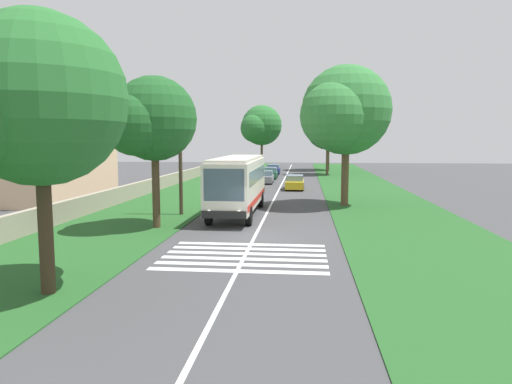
# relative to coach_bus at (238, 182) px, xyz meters

# --- Properties ---
(ground) EXTENTS (160.00, 160.00, 0.00)m
(ground) POSITION_rel_coach_bus_xyz_m (-7.20, -1.80, -2.15)
(ground) COLOR #424244
(grass_verge_left) EXTENTS (120.00, 8.00, 0.04)m
(grass_verge_left) POSITION_rel_coach_bus_xyz_m (7.80, 6.40, -2.13)
(grass_verge_left) COLOR #235623
(grass_verge_left) RESTS_ON ground
(grass_verge_right) EXTENTS (120.00, 8.00, 0.04)m
(grass_verge_right) POSITION_rel_coach_bus_xyz_m (7.80, -10.00, -2.13)
(grass_verge_right) COLOR #235623
(grass_verge_right) RESTS_ON ground
(centre_line) EXTENTS (110.00, 0.16, 0.01)m
(centre_line) POSITION_rel_coach_bus_xyz_m (7.80, -1.80, -2.14)
(centre_line) COLOR silver
(centre_line) RESTS_ON ground
(coach_bus) EXTENTS (11.16, 2.62, 3.73)m
(coach_bus) POSITION_rel_coach_bus_xyz_m (0.00, 0.00, 0.00)
(coach_bus) COLOR silver
(coach_bus) RESTS_ON ground
(zebra_crossing) EXTENTS (4.95, 6.80, 0.01)m
(zebra_crossing) POSITION_rel_coach_bus_xyz_m (-11.00, -1.80, -2.14)
(zebra_crossing) COLOR silver
(zebra_crossing) RESTS_ON ground
(trailing_car_0) EXTENTS (4.30, 1.78, 1.43)m
(trailing_car_0) POSITION_rel_coach_bus_xyz_m (16.15, -3.34, -1.48)
(trailing_car_0) COLOR gold
(trailing_car_0) RESTS_ON ground
(trailing_car_1) EXTENTS (4.30, 1.78, 1.43)m
(trailing_car_1) POSITION_rel_coach_bus_xyz_m (22.53, 0.10, -1.48)
(trailing_car_1) COLOR gray
(trailing_car_1) RESTS_ON ground
(trailing_car_2) EXTENTS (4.30, 1.78, 1.43)m
(trailing_car_2) POSITION_rel_coach_bus_xyz_m (29.14, 0.03, -1.48)
(trailing_car_2) COLOR #145933
(trailing_car_2) RESTS_ON ground
(trailing_car_3) EXTENTS (4.30, 1.78, 1.43)m
(trailing_car_3) POSITION_rel_coach_bus_xyz_m (36.60, 0.09, -1.48)
(trailing_car_3) COLOR navy
(trailing_car_3) RESTS_ON ground
(roadside_tree_left_0) EXTENTS (6.44, 5.27, 8.64)m
(roadside_tree_left_0) POSITION_rel_coach_bus_xyz_m (-16.35, 3.87, 3.73)
(roadside_tree_left_0) COLOR #3D2D1E
(roadside_tree_left_0) RESTS_ON grass_verge_left
(roadside_tree_left_1) EXTENTS (9.03, 7.17, 11.03)m
(roadside_tree_left_1) POSITION_rel_coach_bus_xyz_m (54.57, 3.58, 5.12)
(roadside_tree_left_1) COLOR brown
(roadside_tree_left_1) RESTS_ON grass_verge_left
(roadside_tree_left_2) EXTENTS (5.77, 4.59, 8.21)m
(roadside_tree_left_2) POSITION_rel_coach_bus_xyz_m (-5.15, 3.95, 3.66)
(roadside_tree_left_2) COLOR #4C3826
(roadside_tree_left_2) RESTS_ON grass_verge_left
(roadside_tree_right_0) EXTENTS (7.81, 6.59, 10.19)m
(roadside_tree_right_0) POSITION_rel_coach_bus_xyz_m (4.80, -6.99, 4.65)
(roadside_tree_right_0) COLOR brown
(roadside_tree_right_0) RESTS_ON grass_verge_right
(roadside_tree_right_1) EXTENTS (8.51, 7.04, 11.67)m
(roadside_tree_right_1) POSITION_rel_coach_bus_xyz_m (46.53, -7.90, 5.84)
(roadside_tree_right_1) COLOR #3D2D1E
(roadside_tree_right_1) RESTS_ON grass_verge_right
(roadside_tree_right_2) EXTENTS (7.22, 6.13, 9.61)m
(roadside_tree_right_2) POSITION_rel_coach_bus_xyz_m (36.38, -7.34, 4.28)
(roadside_tree_right_2) COLOR brown
(roadside_tree_right_2) RESTS_ON grass_verge_right
(utility_pole) EXTENTS (0.24, 1.40, 7.84)m
(utility_pole) POSITION_rel_coach_bus_xyz_m (-0.57, 3.65, 1.96)
(utility_pole) COLOR #473828
(utility_pole) RESTS_ON grass_verge_left
(roadside_wall) EXTENTS (70.00, 0.40, 1.23)m
(roadside_wall) POSITION_rel_coach_bus_xyz_m (12.80, 9.80, -1.49)
(roadside_wall) COLOR #9E937F
(roadside_wall) RESTS_ON grass_verge_left
(roadside_building) EXTENTS (13.87, 9.73, 6.76)m
(roadside_building) POSITION_rel_coach_bus_xyz_m (6.77, 18.08, 1.27)
(roadside_building) COLOR beige
(roadside_building) RESTS_ON ground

